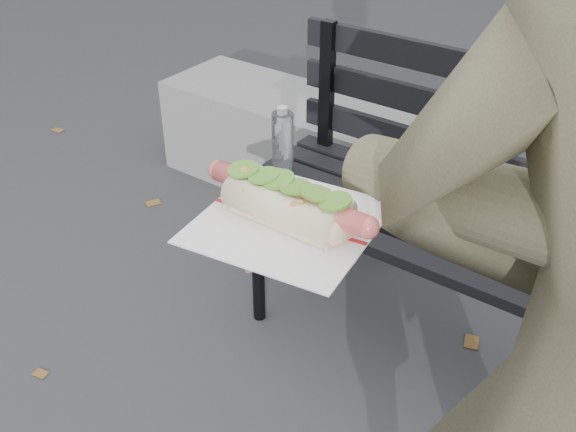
{
  "coord_description": "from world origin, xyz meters",
  "views": [
    {
      "loc": [
        0.33,
        -0.5,
        1.48
      ],
      "look_at": [
        -0.04,
        0.0,
        1.07
      ],
      "focal_mm": 42.0,
      "sensor_mm": 36.0,
      "label": 1
    }
  ],
  "objects": [
    {
      "name": "held_hotdog",
      "position": [
        0.15,
        0.07,
        1.1
      ],
      "size": [
        0.62,
        0.31,
        0.2
      ],
      "color": "#44412D"
    },
    {
      "name": "concrete_block",
      "position": [
        -1.08,
        1.53,
        0.2
      ],
      "size": [
        1.2,
        0.4,
        0.4
      ],
      "primitive_type": "cube",
      "color": "slate",
      "rests_on": "ground"
    },
    {
      "name": "park_bench",
      "position": [
        -0.06,
        1.02,
        0.52
      ],
      "size": [
        1.5,
        0.44,
        0.88
      ],
      "color": "black",
      "rests_on": "ground"
    }
  ]
}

